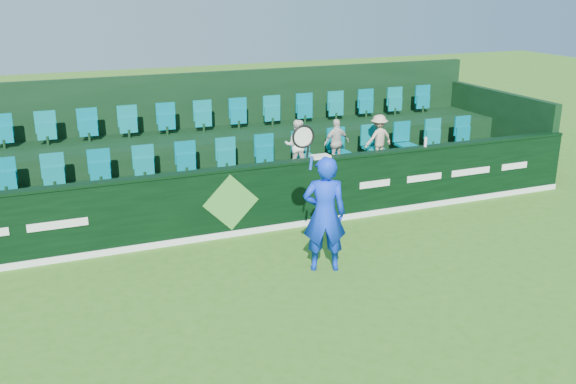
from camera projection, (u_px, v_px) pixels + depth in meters
name	position (u px, v px, depth m)	size (l,w,h in m)	color
ground	(316.00, 335.00, 8.89)	(60.00, 60.00, 0.00)	#356D1A
sponsor_hoarding	(229.00, 202.00, 12.20)	(16.00, 0.25, 1.35)	black
stand_tier_front	(214.00, 198.00, 13.25)	(16.00, 2.00, 0.80)	black
stand_tier_back	(191.00, 164.00, 14.85)	(16.00, 1.80, 1.30)	black
stand_rear	(185.00, 136.00, 15.06)	(16.00, 4.10, 2.60)	black
seat_row_front	(207.00, 161.00, 13.39)	(13.50, 0.50, 0.60)	#066E72
seat_row_back	(186.00, 121.00, 14.81)	(13.50, 0.50, 0.60)	#066E72
tennis_player	(324.00, 213.00, 10.63)	(1.07, 0.69, 2.58)	#0D33E0
spectator_left	(297.00, 145.00, 13.64)	(0.54, 0.42, 1.11)	white
spectator_middle	(336.00, 143.00, 13.99)	(0.61, 0.26, 1.05)	beige
spectator_right	(379.00, 138.00, 14.36)	(0.68, 0.39, 1.06)	tan
towel	(321.00, 157.00, 12.66)	(0.36, 0.24, 0.05)	white
drinks_bottle	(426.00, 142.00, 13.51)	(0.06, 0.06, 0.20)	silver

